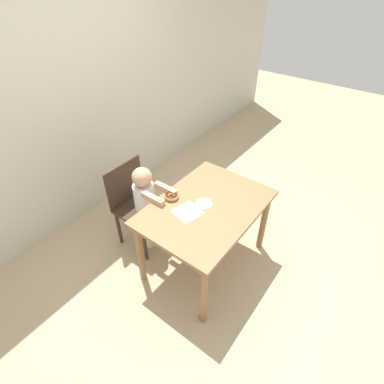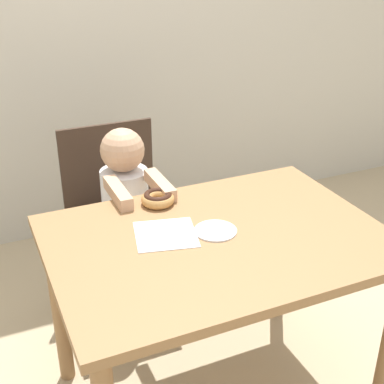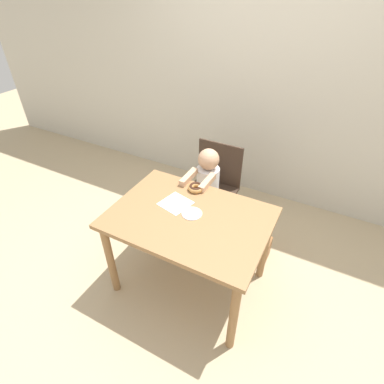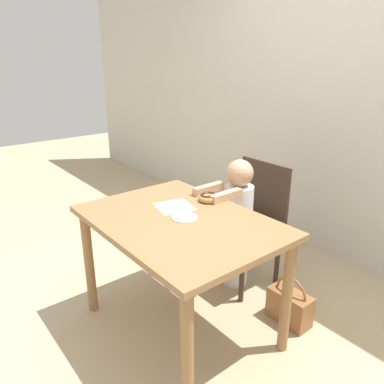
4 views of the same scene
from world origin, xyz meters
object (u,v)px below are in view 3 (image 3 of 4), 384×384
(chair, at_px, (213,188))
(donut, at_px, (196,187))
(child_figure, at_px, (207,192))
(handbag, at_px, (255,244))

(chair, bearing_deg, donut, -85.06)
(child_figure, distance_m, handbag, 0.66)
(donut, distance_m, handbag, 0.86)
(chair, distance_m, donut, 0.53)
(child_figure, bearing_deg, donut, -82.96)
(chair, height_order, handbag, chair)
(chair, relative_size, child_figure, 0.94)
(chair, distance_m, handbag, 0.66)
(donut, bearing_deg, child_figure, 97.04)
(child_figure, bearing_deg, handbag, -3.77)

